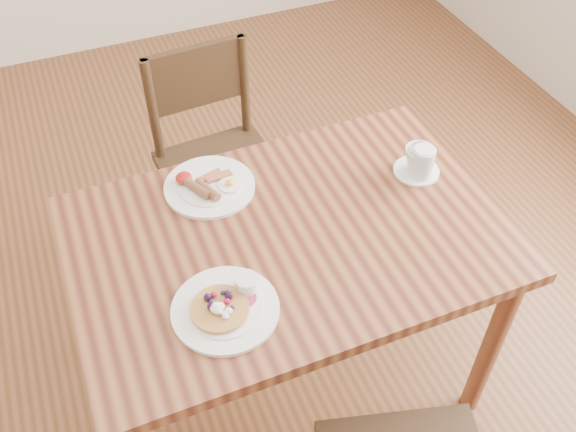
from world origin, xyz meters
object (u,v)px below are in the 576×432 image
object	(u,v)px
chair_far	(216,155)
breakfast_plate	(208,186)
dining_table	(288,257)
teacup_saucer	(418,162)
water_glass	(422,163)
pancake_plate	(226,306)

from	to	relation	value
chair_far	breakfast_plate	bearing A→B (deg)	67.83
dining_table	chair_far	world-z (taller)	chair_far
teacup_saucer	water_glass	world-z (taller)	water_glass
pancake_plate	teacup_saucer	distance (m)	0.75
pancake_plate	breakfast_plate	size ratio (longest dim) A/B	1.00
dining_table	teacup_saucer	xyz separation A→B (m)	(0.46, 0.09, 0.14)
chair_far	pancake_plate	world-z (taller)	chair_far
teacup_saucer	water_glass	size ratio (longest dim) A/B	1.37
dining_table	teacup_saucer	distance (m)	0.49
dining_table	teacup_saucer	world-z (taller)	teacup_saucer
chair_far	teacup_saucer	size ratio (longest dim) A/B	6.29
breakfast_plate	teacup_saucer	size ratio (longest dim) A/B	1.93
chair_far	pancake_plate	distance (m)	0.95
water_glass	breakfast_plate	bearing A→B (deg)	162.62
chair_far	teacup_saucer	bearing A→B (deg)	123.60
dining_table	pancake_plate	distance (m)	0.32
dining_table	breakfast_plate	size ratio (longest dim) A/B	4.44
dining_table	breakfast_plate	distance (m)	0.32
chair_far	dining_table	bearing A→B (deg)	86.53
pancake_plate	teacup_saucer	xyz separation A→B (m)	(0.70, 0.27, 0.03)
chair_far	teacup_saucer	distance (m)	0.82
chair_far	pancake_plate	xyz separation A→B (m)	(-0.23, -0.87, 0.27)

